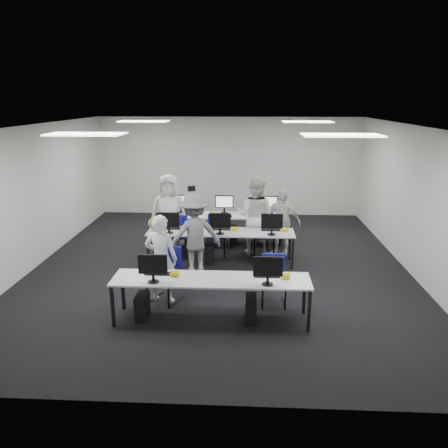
# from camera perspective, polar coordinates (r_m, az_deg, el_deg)

# --- Properties ---
(room) EXTENTS (9.00, 9.02, 3.00)m
(room) POSITION_cam_1_polar(r_m,az_deg,el_deg) (9.14, -0.53, 3.27)
(room) COLOR black
(room) RESTS_ON ground
(ceiling_panels) EXTENTS (5.20, 4.60, 0.02)m
(ceiling_panels) POSITION_cam_1_polar(r_m,az_deg,el_deg) (8.93, -0.56, 12.61)
(ceiling_panels) COLOR white
(ceiling_panels) RESTS_ON room
(desk_front) EXTENTS (3.20, 0.70, 0.73)m
(desk_front) POSITION_cam_1_polar(r_m,az_deg,el_deg) (7.11, -1.70, -7.51)
(desk_front) COLOR silver
(desk_front) RESTS_ON ground
(desk_mid) EXTENTS (3.20, 0.70, 0.73)m
(desk_mid) POSITION_cam_1_polar(r_m,az_deg,el_deg) (9.55, -0.45, -1.26)
(desk_mid) COLOR silver
(desk_mid) RESTS_ON ground
(desk_back) EXTENTS (3.20, 0.70, 0.73)m
(desk_back) POSITION_cam_1_polar(r_m,az_deg,el_deg) (10.89, -0.01, 0.93)
(desk_back) COLOR silver
(desk_back) RESTS_ON ground
(equipment_front) EXTENTS (2.51, 0.41, 1.19)m
(equipment_front) POSITION_cam_1_polar(r_m,az_deg,el_deg) (7.25, -3.22, -9.87)
(equipment_front) COLOR #0D28AE
(equipment_front) RESTS_ON desk_front
(equipment_mid) EXTENTS (2.91, 0.41, 1.19)m
(equipment_mid) POSITION_cam_1_polar(r_m,az_deg,el_deg) (9.64, -1.59, -3.10)
(equipment_mid) COLOR white
(equipment_mid) RESTS_ON desk_mid
(equipment_back) EXTENTS (2.91, 0.41, 1.19)m
(equipment_back) POSITION_cam_1_polar(r_m,az_deg,el_deg) (10.99, 0.99, -0.68)
(equipment_back) COLOR white
(equipment_back) RESTS_ON desk_back
(chair_0) EXTENTS (0.64, 0.67, 0.99)m
(chair_0) POSITION_cam_1_polar(r_m,az_deg,el_deg) (7.98, -7.71, -7.82)
(chair_0) COLOR #121189
(chair_0) RESTS_ON ground
(chair_1) EXTENTS (0.44, 0.48, 0.88)m
(chair_1) POSITION_cam_1_polar(r_m,az_deg,el_deg) (7.85, 6.43, -8.45)
(chair_1) COLOR #121189
(chair_1) RESTS_ON ground
(chair_2) EXTENTS (0.55, 0.58, 0.88)m
(chair_2) POSITION_cam_1_polar(r_m,az_deg,el_deg) (10.27, -5.76, -2.44)
(chair_2) COLOR #121189
(chair_2) RESTS_ON ground
(chair_3) EXTENTS (0.51, 0.54, 0.89)m
(chair_3) POSITION_cam_1_polar(r_m,az_deg,el_deg) (10.22, -0.74, -2.43)
(chair_3) COLOR #121189
(chair_3) RESTS_ON ground
(chair_4) EXTENTS (0.51, 0.55, 0.98)m
(chair_4) POSITION_cam_1_polar(r_m,az_deg,el_deg) (10.14, 5.12, -2.47)
(chair_4) COLOR #121189
(chair_4) RESTS_ON ground
(chair_5) EXTENTS (0.54, 0.56, 0.87)m
(chair_5) POSITION_cam_1_polar(r_m,az_deg,el_deg) (10.67, -5.85, -1.75)
(chair_5) COLOR #121189
(chair_5) RESTS_ON ground
(chair_6) EXTENTS (0.58, 0.61, 0.94)m
(chair_6) POSITION_cam_1_polar(r_m,az_deg,el_deg) (10.46, -0.56, -1.90)
(chair_6) COLOR #121189
(chair_6) RESTS_ON ground
(chair_7) EXTENTS (0.57, 0.59, 0.90)m
(chair_7) POSITION_cam_1_polar(r_m,az_deg,el_deg) (10.35, 5.15, -2.24)
(chair_7) COLOR #121189
(chair_7) RESTS_ON ground
(handbag) EXTENTS (0.34, 0.22, 0.27)m
(handbag) POSITION_cam_1_polar(r_m,az_deg,el_deg) (9.77, -8.93, 0.09)
(handbag) COLOR tan
(handbag) RESTS_ON desk_mid
(student_0) EXTENTS (0.64, 0.47, 1.61)m
(student_0) POSITION_cam_1_polar(r_m,az_deg,el_deg) (7.78, -8.21, -4.54)
(student_0) COLOR beige
(student_0) RESTS_ON ground
(student_1) EXTENTS (1.07, 0.96, 1.83)m
(student_1) POSITION_cam_1_polar(r_m,az_deg,el_deg) (10.09, 4.11, 1.05)
(student_1) COLOR beige
(student_1) RESTS_ON ground
(student_2) EXTENTS (0.94, 0.65, 1.84)m
(student_2) POSITION_cam_1_polar(r_m,az_deg,el_deg) (10.39, -7.18, 1.42)
(student_2) COLOR beige
(student_2) RESTS_ON ground
(student_3) EXTENTS (0.98, 0.61, 1.55)m
(student_3) POSITION_cam_1_polar(r_m,az_deg,el_deg) (10.21, 7.46, 0.32)
(student_3) COLOR beige
(student_3) RESTS_ON ground
(photographer) EXTENTS (1.28, 1.01, 1.73)m
(photographer) POSITION_cam_1_polar(r_m,az_deg,el_deg) (8.86, -3.87, -1.43)
(photographer) COLOR slate
(photographer) RESTS_ON ground
(dslr_camera) EXTENTS (0.20, 0.22, 0.10)m
(dslr_camera) POSITION_cam_1_polar(r_m,az_deg,el_deg) (8.80, -4.29, 4.65)
(dslr_camera) COLOR black
(dslr_camera) RESTS_ON photographer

